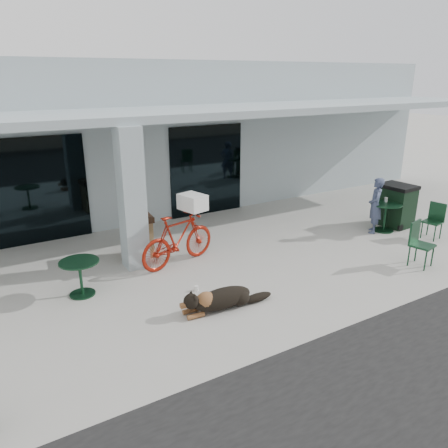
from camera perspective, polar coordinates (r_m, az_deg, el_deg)
ground at (r=8.88m, az=3.13°, el=-8.65°), size 80.00×80.00×0.00m
building at (r=15.75m, az=-14.57°, el=11.57°), size 22.00×7.00×4.50m
storefront_glass_left at (r=11.87m, az=-24.03°, el=3.85°), size 2.80×0.06×2.70m
storefront_glass_right at (r=13.35m, az=-2.29°, el=7.00°), size 2.40×0.06×2.70m
column at (r=9.62m, az=-11.95°, el=3.17°), size 0.50×0.50×3.12m
overhang at (r=11.07m, az=-7.32°, el=14.14°), size 22.00×2.80×0.18m
bicycle at (r=9.87m, az=-6.00°, el=-1.99°), size 2.07×1.02×1.20m
laundry_basket at (r=9.89m, az=-4.13°, el=2.86°), size 0.58×0.69×0.36m
dog at (r=8.13m, az=-0.17°, el=-9.56°), size 1.37×0.52×0.45m
cup_near_dog at (r=8.85m, az=-3.63°, el=-8.37°), size 0.10×0.10×0.10m
cafe_table_near at (r=8.99m, az=-18.20°, el=-6.72°), size 0.95×0.95×0.72m
cafe_table_far at (r=12.78m, az=20.26°, el=0.84°), size 0.99×0.99×0.79m
cafe_chair_far_a at (r=10.70m, az=24.48°, el=-2.49°), size 0.56×0.60×1.02m
cafe_chair_far_b at (r=12.64m, az=25.59°, el=0.31°), size 0.53×0.50×0.95m
person at (r=12.47m, az=19.15°, el=2.30°), size 0.65×0.64×1.52m
cup_on_table at (r=12.83m, az=20.41°, el=3.01°), size 0.10×0.10×0.12m
trash_receptacle at (r=10.48m, az=-10.93°, el=-1.54°), size 0.64×0.64×1.00m
wheeled_bin at (r=13.31m, az=21.51°, el=2.30°), size 0.80×0.98×1.19m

